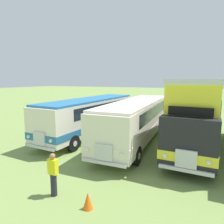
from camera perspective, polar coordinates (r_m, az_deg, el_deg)
name	(u,v)px	position (r m, az deg, el deg)	size (l,w,h in m)	color
ground_plane	(194,150)	(14.37, 22.10, -9.81)	(200.00, 200.00, 0.00)	#7A934C
bus_first_in_row	(91,114)	(16.53, -5.84, -0.48)	(3.17, 11.07, 2.99)	silver
bus_second_in_row	(137,118)	(14.86, 7.21, -1.58)	(2.85, 11.68, 2.99)	silver
bus_third_in_row	(197,113)	(14.31, 22.76, -0.20)	(2.90, 10.44, 4.52)	black
cone_mid_row	(88,201)	(7.78, -6.81, -23.57)	(0.36, 0.36, 0.62)	orange
marshal_person	(53,174)	(8.47, -16.23, -16.50)	(0.36, 0.24, 1.73)	#23232D
rope_fence_line	(199,111)	(26.92, 23.38, 0.16)	(21.87, 0.08, 1.05)	#8C704C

